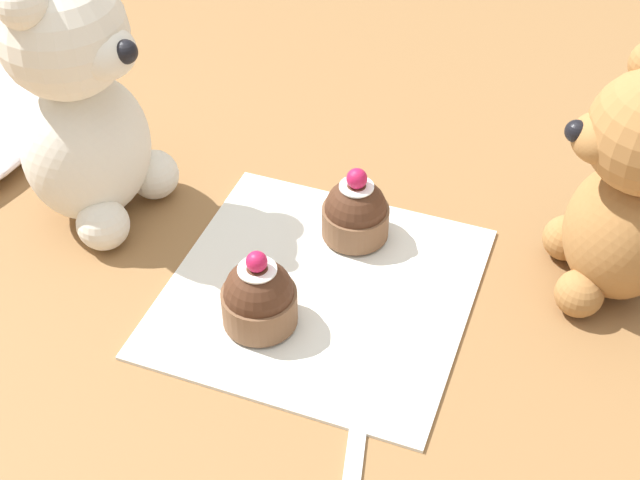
# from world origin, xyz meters

# --- Properties ---
(ground_plane) EXTENTS (4.00, 4.00, 0.00)m
(ground_plane) POSITION_xyz_m (0.00, 0.00, 0.00)
(ground_plane) COLOR olive
(knitted_placemat) EXTENTS (0.23, 0.23, 0.01)m
(knitted_placemat) POSITION_xyz_m (0.00, 0.00, 0.00)
(knitted_placemat) COLOR silver
(knitted_placemat) RESTS_ON ground_plane
(teddy_bear_cream) EXTENTS (0.12, 0.12, 0.23)m
(teddy_bear_cream) POSITION_xyz_m (0.03, 0.22, 0.11)
(teddy_bear_cream) COLOR silver
(teddy_bear_cream) RESTS_ON ground_plane
(teddy_bear_tan) EXTENTS (0.12, 0.11, 0.20)m
(teddy_bear_tan) POSITION_xyz_m (0.09, -0.21, 0.10)
(teddy_bear_tan) COLOR #A3703D
(teddy_bear_tan) RESTS_ON ground_plane
(cupcake_near_cream_bear) EXTENTS (0.06, 0.06, 0.07)m
(cupcake_near_cream_bear) POSITION_xyz_m (-0.05, 0.03, 0.03)
(cupcake_near_cream_bear) COLOR brown
(cupcake_near_cream_bear) RESTS_ON knitted_placemat
(cupcake_near_tan_bear) EXTENTS (0.06, 0.06, 0.07)m
(cupcake_near_tan_bear) POSITION_xyz_m (0.07, -0.01, 0.03)
(cupcake_near_tan_bear) COLOR brown
(cupcake_near_tan_bear) RESTS_ON knitted_placemat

